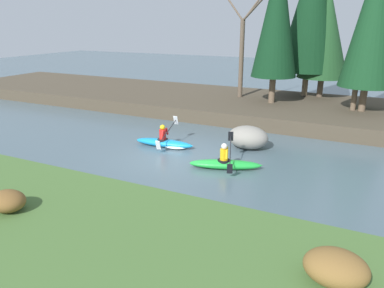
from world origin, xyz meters
TOP-DOWN VIEW (x-y plane):
  - ground_plane at (0.00, 0.00)m, footprint 90.00×90.00m
  - riverbank_near at (0.00, -6.74)m, footprint 44.00×6.06m
  - riverbank_far at (0.00, 9.63)m, footprint 44.00×8.22m
  - conifer_tree_far_left at (1.60, 9.34)m, footprint 2.56×2.56m
  - conifer_tree_left at (2.94, 12.48)m, footprint 3.65×3.65m
  - conifer_tree_mid_left at (3.88, 12.48)m, footprint 3.05×3.05m
  - conifer_tree_centre at (6.50, 9.32)m, footprint 2.80×2.80m
  - bare_tree_upstream at (-0.64, 10.32)m, footprint 3.48×3.44m
  - bare_tree_mid_upstream at (6.09, 9.43)m, footprint 4.17×4.12m
  - shrub_clump_second at (-1.13, -6.56)m, footprint 1.00×0.83m
  - shrub_clump_third at (6.76, -5.84)m, footprint 1.20×1.00m
  - kayaker_lead at (2.30, 0.14)m, footprint 2.74×2.01m
  - kayaker_middle at (-1.01, 1.41)m, footprint 2.79×2.07m
  - boulder_midstream at (2.29, 2.82)m, footprint 1.77×1.38m

SIDE VIEW (x-z plane):
  - ground_plane at x=0.00m, z-range 0.00..0.00m
  - kayaker_middle at x=-1.01m, z-range -0.40..0.80m
  - kayaker_lead at x=2.30m, z-range -0.38..0.82m
  - riverbank_near at x=0.00m, z-range 0.00..0.66m
  - riverbank_far at x=0.00m, z-range 0.00..0.75m
  - boulder_midstream at x=2.29m, z-range 0.00..1.00m
  - shrub_clump_second at x=-1.13m, z-range 0.66..1.20m
  - shrub_clump_third at x=6.76m, z-range 0.66..1.30m
  - bare_tree_upstream at x=-0.64m, z-range 0.57..6.88m
  - bare_tree_mid_upstream at x=6.09m, z-range 0.53..8.15m
  - conifer_tree_mid_left at x=3.88m, z-range 1.35..7.82m
  - conifer_tree_far_left at x=1.60m, z-range 1.50..9.84m
  - conifer_tree_centre at x=6.50m, z-range 1.39..10.05m
  - conifer_tree_left at x=2.94m, z-range 1.53..10.77m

